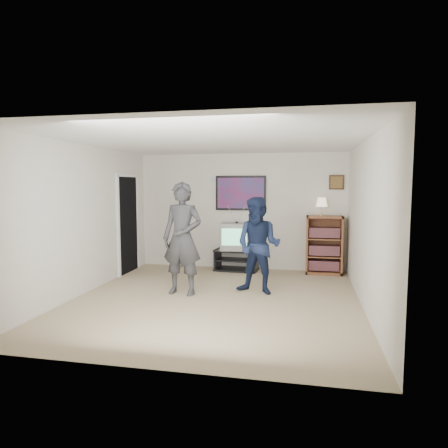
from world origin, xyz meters
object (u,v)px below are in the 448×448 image
(media_stand, at_px, (237,260))
(crt_television, at_px, (237,236))
(person_tall, at_px, (182,238))
(bookshelf, at_px, (324,245))
(person_short, at_px, (258,246))

(media_stand, distance_m, crt_television, 0.51)
(media_stand, xyz_separation_m, person_tall, (-0.57, -2.00, 0.71))
(person_tall, bearing_deg, bookshelf, 47.46)
(bookshelf, xyz_separation_m, person_short, (-1.15, -1.77, 0.22))
(bookshelf, height_order, person_short, person_short)
(person_tall, height_order, person_short, person_tall)
(media_stand, bearing_deg, person_tall, -101.35)
(crt_television, relative_size, person_tall, 0.36)
(crt_television, xyz_separation_m, person_short, (0.67, -1.72, 0.08))
(media_stand, height_order, bookshelf, bookshelf)
(person_tall, distance_m, person_short, 1.28)
(person_tall, bearing_deg, media_stand, 80.79)
(crt_television, distance_m, bookshelf, 1.82)
(crt_television, bearing_deg, media_stand, -6.76)
(person_short, bearing_deg, person_tall, -152.09)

